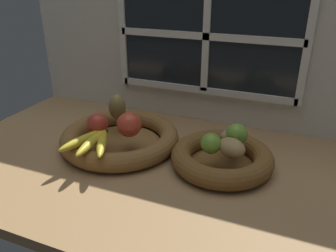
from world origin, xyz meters
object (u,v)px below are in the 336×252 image
object	(u,v)px
apple_red_right	(129,125)
lime_far	(236,135)
potato_back	(233,136)
pear_brown	(117,107)
banana_bunch_front	(92,141)
apple_red_front	(98,124)
potato_small	(231,147)
fruit_bowl_right	(222,158)
lime_near	(211,143)
fruit_bowl_left	(120,138)

from	to	relation	value
apple_red_right	lime_far	world-z (taller)	apple_red_right
apple_red_right	potato_back	bearing A→B (deg)	13.41
apple_red_right	lime_far	xyz separation A→B (cm)	(30.66, 6.59, -0.56)
pear_brown	banana_bunch_front	bearing A→B (deg)	-81.67
apple_red_front	pear_brown	size ratio (longest dim) A/B	0.74
potato_small	lime_far	world-z (taller)	lime_far
apple_red_right	apple_red_front	world-z (taller)	apple_red_right
lime_far	potato_back	bearing A→B (deg)	152.74
fruit_bowl_right	lime_near	xyz separation A→B (cm)	(-2.44, -3.66, 5.89)
pear_brown	apple_red_front	bearing A→B (deg)	-90.81
banana_bunch_front	potato_small	bearing A→B (deg)	13.81
fruit_bowl_left	apple_red_front	bearing A→B (deg)	-132.75
fruit_bowl_left	banana_bunch_front	distance (cm)	13.13
pear_brown	banana_bunch_front	xyz separation A→B (cm)	(2.78, -18.98, -3.05)
fruit_bowl_left	pear_brown	bearing A→B (deg)	123.09
potato_small	apple_red_front	bearing A→B (deg)	-177.35
fruit_bowl_left	apple_red_front	xyz separation A→B (cm)	(-4.53, -4.90, 6.27)
pear_brown	fruit_bowl_right	bearing A→B (deg)	-10.16
apple_red_front	banana_bunch_front	size ratio (longest dim) A/B	0.36
fruit_bowl_right	banana_bunch_front	distance (cm)	36.99
apple_red_right	lime_near	world-z (taller)	apple_red_right
potato_back	lime_far	world-z (taller)	lime_far
lime_far	pear_brown	bearing A→B (deg)	175.69
potato_back	potato_small	bearing A→B (deg)	-81.03
lime_near	fruit_bowl_right	bearing A→B (deg)	56.31
lime_far	banana_bunch_front	bearing A→B (deg)	-156.95
potato_back	lime_far	xyz separation A→B (cm)	(0.96, -0.49, 0.98)
fruit_bowl_left	fruit_bowl_right	size ratio (longest dim) A/B	1.29
lime_near	lime_far	world-z (taller)	lime_far
apple_red_right	lime_far	size ratio (longest dim) A/B	1.18
pear_brown	potato_small	world-z (taller)	pear_brown
lime_near	apple_red_right	bearing A→B (deg)	178.32
apple_red_front	pear_brown	world-z (taller)	pear_brown
apple_red_right	banana_bunch_front	world-z (taller)	apple_red_right
potato_back	potato_small	world-z (taller)	potato_small
pear_brown	lime_near	bearing A→B (deg)	-16.52
apple_red_front	potato_small	bearing A→B (deg)	2.65
apple_red_front	lime_near	size ratio (longest dim) A/B	1.13
apple_red_right	lime_near	distance (cm)	25.39
fruit_bowl_right	apple_red_front	size ratio (longest dim) A/B	4.51
banana_bunch_front	potato_back	size ratio (longest dim) A/B	2.40
pear_brown	potato_small	distance (cm)	41.62
fruit_bowl_left	banana_bunch_front	bearing A→B (deg)	-97.37
fruit_bowl_right	pear_brown	distance (cm)	38.71
potato_small	fruit_bowl_left	bearing A→B (deg)	175.20
fruit_bowl_right	potato_back	bearing A→B (deg)	65.56
banana_bunch_front	fruit_bowl_right	bearing A→B (deg)	19.53
potato_back	apple_red_right	bearing A→B (deg)	-166.59
fruit_bowl_left	pear_brown	xyz separation A→B (cm)	(-4.37, 6.70, 7.42)
apple_red_front	lime_near	world-z (taller)	apple_red_front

